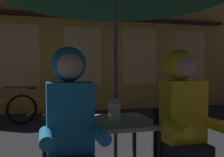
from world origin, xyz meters
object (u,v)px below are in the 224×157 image
object	(u,v)px
cafe_table	(116,131)
person_right_hooded	(185,114)
chair_right	(181,154)
bicycle_third	(44,107)
lantern	(114,109)
person_left_hooded	(70,120)

from	to	relation	value
cafe_table	person_right_hooded	xyz separation A→B (m)	(0.48, -0.43, 0.21)
chair_right	bicycle_third	distance (m)	4.30
lantern	person_left_hooded	world-z (taller)	person_left_hooded
lantern	bicycle_third	distance (m)	3.95
cafe_table	bicycle_third	size ratio (longest dim) A/B	0.45
chair_right	person_left_hooded	size ratio (longest dim) A/B	0.62
lantern	person_right_hooded	size ratio (longest dim) A/B	0.17
person_left_hooded	person_right_hooded	world-z (taller)	same
lantern	person_left_hooded	xyz separation A→B (m)	(-0.44, -0.35, -0.01)
bicycle_third	cafe_table	bearing A→B (deg)	-81.32
person_left_hooded	chair_right	bearing A→B (deg)	3.39
person_right_hooded	bicycle_third	world-z (taller)	person_right_hooded
lantern	chair_right	bearing A→B (deg)	-29.58
person_left_hooded	bicycle_third	bearing A→B (deg)	91.35
cafe_table	person_left_hooded	size ratio (longest dim) A/B	0.53
cafe_table	lantern	xyz separation A→B (m)	(-0.04, -0.08, 0.22)
person_left_hooded	person_right_hooded	bearing A→B (deg)	0.00
chair_right	bicycle_third	size ratio (longest dim) A/B	0.53
person_left_hooded	bicycle_third	world-z (taller)	person_left_hooded
cafe_table	lantern	world-z (taller)	lantern
person_left_hooded	cafe_table	bearing A→B (deg)	41.57
chair_right	bicycle_third	xyz separation A→B (m)	(-1.06, 4.17, -0.14)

